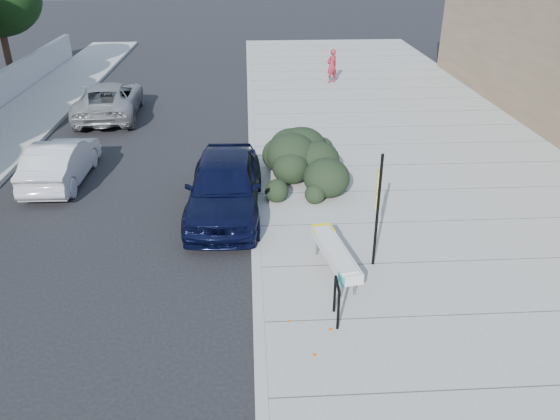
{
  "coord_description": "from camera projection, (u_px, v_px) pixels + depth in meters",
  "views": [
    {
      "loc": [
        -0.09,
        -10.65,
        7.05
      ],
      "look_at": [
        0.62,
        1.24,
        1.0
      ],
      "focal_mm": 35.0,
      "sensor_mm": 36.0,
      "label": 1
    }
  ],
  "objects": [
    {
      "name": "curb_near",
      "position": [
        253.0,
        182.0,
        17.09
      ],
      "size": [
        0.22,
        50.0,
        0.17
      ],
      "primitive_type": "cube",
      "color": "#9E9E99",
      "rests_on": "ground"
    },
    {
      "name": "bench",
      "position": [
        335.0,
        253.0,
        12.14
      ],
      "size": [
        0.86,
        2.37,
        0.7
      ],
      "rotation": [
        0.0,
        0.0,
        0.17
      ],
      "color": "gray",
      "rests_on": "sidewalk_near"
    },
    {
      "name": "wagon_silver",
      "position": [
        61.0,
        161.0,
        17.07
      ],
      "size": [
        1.49,
        4.11,
        1.35
      ],
      "primitive_type": "imported",
      "rotation": [
        0.0,
        0.0,
        3.13
      ],
      "color": "silver",
      "rests_on": "ground"
    },
    {
      "name": "suv_silver",
      "position": [
        109.0,
        100.0,
        23.2
      ],
      "size": [
        2.8,
        5.45,
        1.47
      ],
      "primitive_type": "imported",
      "rotation": [
        0.0,
        0.0,
        3.21
      ],
      "color": "gray",
      "rests_on": "ground"
    },
    {
      "name": "bike_rack",
      "position": [
        337.0,
        298.0,
        10.67
      ],
      "size": [
        0.07,
        0.6,
        0.88
      ],
      "rotation": [
        0.0,
        0.0,
        -0.02
      ],
      "color": "black",
      "rests_on": "sidewalk_near"
    },
    {
      "name": "sedan_navy",
      "position": [
        225.0,
        186.0,
        15.02
      ],
      "size": [
        2.18,
        5.04,
        1.69
      ],
      "primitive_type": "imported",
      "rotation": [
        0.0,
        0.0,
        -0.04
      ],
      "color": "black",
      "rests_on": "ground"
    },
    {
      "name": "hedge",
      "position": [
        302.0,
        154.0,
        17.04
      ],
      "size": [
        3.44,
        4.42,
        1.48
      ],
      "primitive_type": "ellipsoid",
      "rotation": [
        0.0,
        0.0,
        0.43
      ],
      "color": "black",
      "rests_on": "sidewalk_near"
    },
    {
      "name": "ground",
      "position": [
        257.0,
        273.0,
        12.68
      ],
      "size": [
        120.0,
        120.0,
        0.0
      ],
      "primitive_type": "plane",
      "color": "black",
      "rests_on": "ground"
    },
    {
      "name": "pedestrian",
      "position": [
        332.0,
        66.0,
        27.91
      ],
      "size": [
        0.74,
        0.67,
        1.69
      ],
      "primitive_type": "imported",
      "rotation": [
        0.0,
        0.0,
        3.69
      ],
      "color": "maroon",
      "rests_on": "sidewalk_near"
    },
    {
      "name": "sidewalk_near",
      "position": [
        429.0,
        178.0,
        17.39
      ],
      "size": [
        11.2,
        50.0,
        0.15
      ],
      "primitive_type": "cube",
      "color": "gray",
      "rests_on": "ground"
    },
    {
      "name": "sign_post",
      "position": [
        377.0,
        204.0,
        12.06
      ],
      "size": [
        0.13,
        0.31,
        2.74
      ],
      "rotation": [
        0.0,
        0.0,
        -0.22
      ],
      "color": "black",
      "rests_on": "sidewalk_near"
    }
  ]
}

